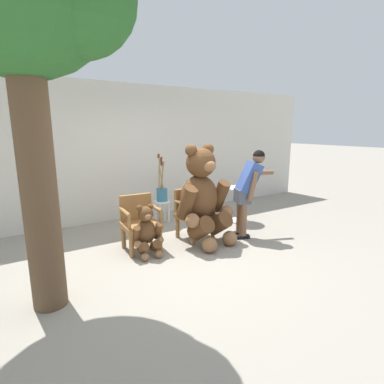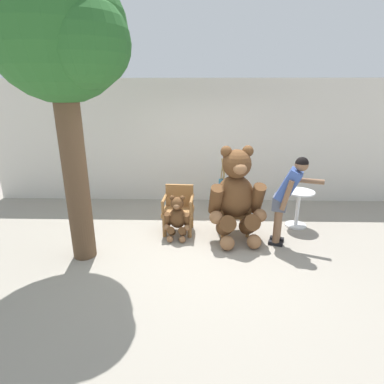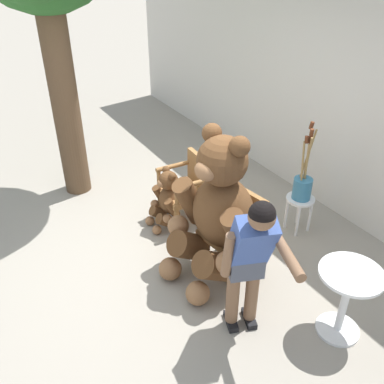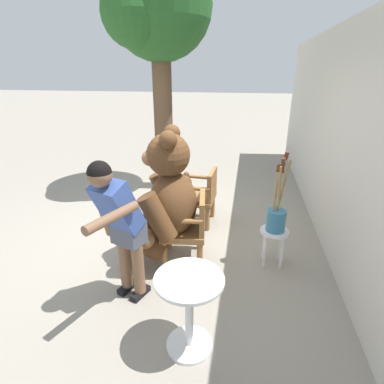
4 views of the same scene
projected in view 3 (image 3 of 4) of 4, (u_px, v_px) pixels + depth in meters
ground_plane at (166, 255)px, 4.91m from camera, size 60.00×60.00×0.00m
back_wall at (335, 100)px, 5.23m from camera, size 10.00×0.16×2.80m
wooden_chair_left at (187, 187)px, 5.29m from camera, size 0.59×0.55×0.86m
wooden_chair_right at (235, 229)px, 4.56m from camera, size 0.63×0.59×0.86m
teddy_bear_large at (217, 210)px, 4.24m from camera, size 1.01×0.99×1.65m
teddy_bear_small at (167, 199)px, 5.21m from camera, size 0.47×0.45×0.79m
person_visitor at (250, 255)px, 3.51m from camera, size 0.84×0.48×1.54m
white_stool at (300, 205)px, 5.14m from camera, size 0.34×0.34×0.46m
brush_bucket at (303, 184)px, 4.99m from camera, size 0.22×0.22×0.95m
round_side_table at (346, 296)px, 3.76m from camera, size 0.56×0.56×0.72m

